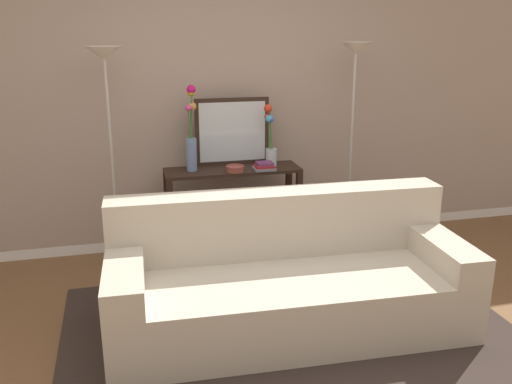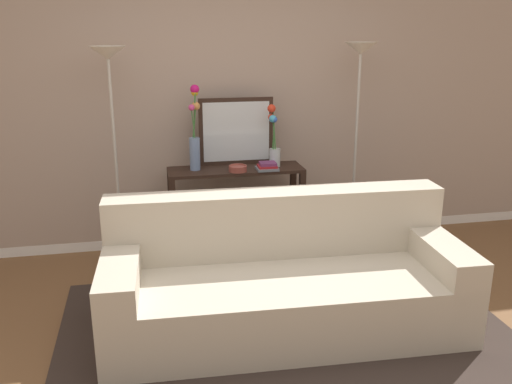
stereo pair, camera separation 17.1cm
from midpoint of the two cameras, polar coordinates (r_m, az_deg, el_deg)
ground_plane at (r=3.47m, az=3.29°, el=-18.12°), size 16.00×16.00×0.02m
back_wall at (r=5.01m, az=-2.89°, el=11.30°), size 12.00×0.15×3.00m
area_rug at (r=3.78m, az=4.72°, el=-14.66°), size 3.00×2.10×0.01m
couch at (r=3.77m, az=4.17°, el=-9.44°), size 2.40×1.03×0.88m
console_table at (r=4.80m, az=-1.06°, el=-0.50°), size 1.16×0.35×0.80m
floor_lamp_left at (r=4.48m, az=-13.72°, el=9.46°), size 0.28×0.28×1.83m
floor_lamp_right at (r=4.86m, az=11.59°, el=10.31°), size 0.28×0.28×1.85m
wall_mirror at (r=4.82m, az=-1.03°, el=6.28°), size 0.65×0.02×0.59m
vase_tall_flowers at (r=4.64m, az=-5.31°, el=5.95°), size 0.10×0.12×0.71m
vase_short_flowers at (r=4.75m, az=2.89°, el=5.40°), size 0.12×0.11×0.54m
fruit_bowl at (r=4.63m, az=-0.84°, el=2.46°), size 0.15×0.15×0.05m
book_stack at (r=4.68m, az=2.23°, el=2.65°), size 0.18×0.15×0.06m
book_row_under_console at (r=4.94m, az=-4.23°, el=-6.20°), size 0.39×0.18×0.11m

